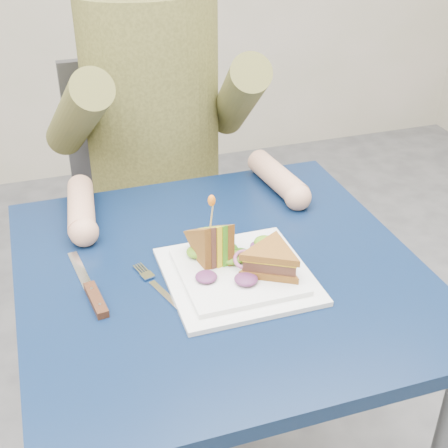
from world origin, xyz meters
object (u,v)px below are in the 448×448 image
object	(u,v)px
sandwich_upright	(212,244)
fork	(161,290)
plate	(238,274)
knife	(93,294)
table	(221,301)
chair	(152,198)
sandwich_flat	(271,260)
diner	(152,85)

from	to	relation	value
sandwich_upright	fork	world-z (taller)	sandwich_upright
plate	knife	xyz separation A→B (m)	(-0.26, 0.03, -0.00)
table	chair	bearing A→B (deg)	90.00
table	knife	xyz separation A→B (m)	(-0.24, -0.01, 0.09)
fork	table	bearing A→B (deg)	15.72
table	plate	world-z (taller)	plate
knife	table	bearing A→B (deg)	3.37
plate	fork	world-z (taller)	plate
plate	sandwich_upright	bearing A→B (deg)	127.64
knife	sandwich_flat	bearing A→B (deg)	-9.44
sandwich_upright	fork	xyz separation A→B (m)	(-0.11, -0.04, -0.05)
plate	fork	size ratio (longest dim) A/B	1.48
sandwich_flat	knife	world-z (taller)	sandwich_flat
table	plate	distance (m)	0.10
chair	diner	world-z (taller)	diner
chair	fork	size ratio (longest dim) A/B	5.29
fork	knife	bearing A→B (deg)	169.97
diner	knife	xyz separation A→B (m)	(-0.24, -0.56, -0.18)
table	sandwich_flat	world-z (taller)	sandwich_flat
diner	fork	world-z (taller)	diner
sandwich_upright	knife	size ratio (longest dim) A/B	0.56
chair	sandwich_flat	bearing A→B (deg)	-84.09
sandwich_flat	sandwich_upright	bearing A→B (deg)	142.03
sandwich_upright	knife	xyz separation A→B (m)	(-0.23, -0.02, -0.05)
diner	plate	xyz separation A→B (m)	(0.02, -0.58, -0.18)
table	knife	bearing A→B (deg)	-176.63
chair	fork	world-z (taller)	chair
chair	diner	bearing A→B (deg)	-90.00
diner	fork	bearing A→B (deg)	-102.16
sandwich_flat	fork	world-z (taller)	sandwich_flat
table	diner	world-z (taller)	diner
sandwich_flat	fork	xyz separation A→B (m)	(-0.20, 0.03, -0.04)
chair	sandwich_upright	bearing A→B (deg)	-91.33
knife	fork	bearing A→B (deg)	-10.03
sandwich_flat	chair	bearing A→B (deg)	95.91
chair	knife	bearing A→B (deg)	-109.88
plate	sandwich_upright	world-z (taller)	sandwich_upright
sandwich_upright	sandwich_flat	bearing A→B (deg)	-37.97
table	plate	bearing A→B (deg)	-64.87
plate	sandwich_upright	distance (m)	0.07
diner	sandwich_flat	bearing A→B (deg)	-83.01
sandwich_flat	fork	distance (m)	0.21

